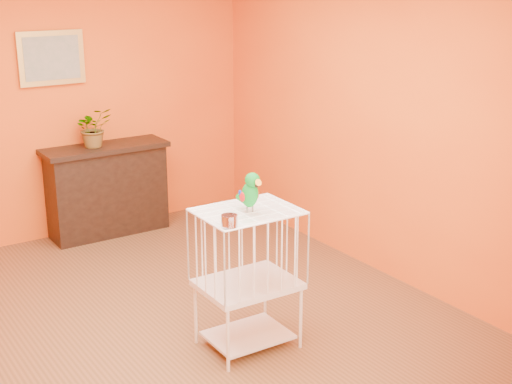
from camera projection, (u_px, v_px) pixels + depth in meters
ground at (167, 322)px, 5.35m from camera, size 4.50×4.50×0.00m
room_shell at (158, 114)px, 4.88m from camera, size 4.50×4.50×4.50m
console_cabinet at (107, 190)px, 7.04m from camera, size 1.21×0.44×0.90m
potted_plant at (96, 133)px, 6.77m from camera, size 0.36×0.40×0.30m
framed_picture at (51, 58)px, 6.59m from camera, size 0.62×0.04×0.50m
birdcage at (248, 277)px, 4.87m from camera, size 0.66×0.51×1.00m
feed_cup at (229, 221)px, 4.42m from camera, size 0.10×0.10×0.07m
parrot at (250, 192)px, 4.66m from camera, size 0.13×0.25×0.28m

